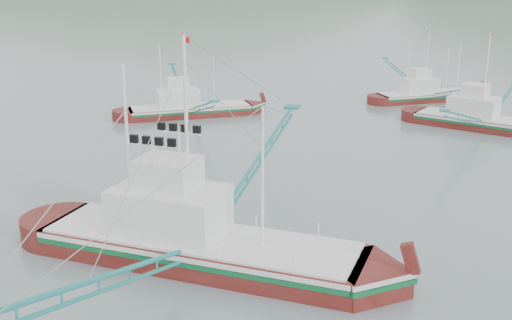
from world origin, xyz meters
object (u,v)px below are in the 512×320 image
(bg_boat_left, at_px, (189,97))
(bg_boat_far, at_px, (427,85))
(main_boat, at_px, (195,230))
(bg_boat_right, at_px, (486,110))

(bg_boat_left, xyz_separation_m, bg_boat_far, (22.45, 15.17, -0.13))
(bg_boat_left, bearing_deg, bg_boat_far, 0.12)
(bg_boat_left, distance_m, bg_boat_far, 27.10)
(main_boat, bearing_deg, bg_boat_far, 82.12)
(main_boat, xyz_separation_m, bg_boat_right, (14.77, 34.06, 0.06))
(main_boat, distance_m, bg_boat_far, 46.89)
(main_boat, relative_size, bg_boat_right, 1.33)
(bg_boat_right, bearing_deg, main_boat, -95.69)
(bg_boat_left, bearing_deg, main_boat, -100.10)
(bg_boat_left, relative_size, bg_boat_right, 0.88)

